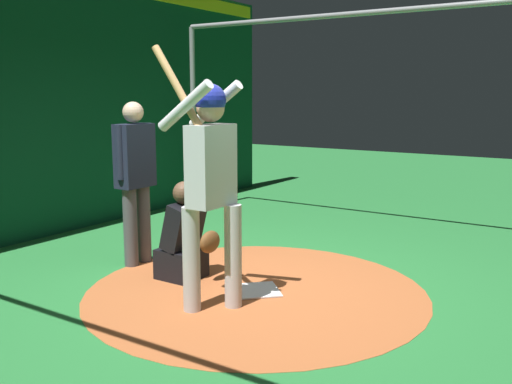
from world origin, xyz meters
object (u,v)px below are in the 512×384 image
at_px(batter, 210,173).
at_px(umpire, 135,174).
at_px(catcher, 185,240).
at_px(home_plate, 256,290).

xyz_separation_m(batter, umpire, (-1.48, 0.61, -0.19)).
distance_m(catcher, umpire, 0.97).
xyz_separation_m(home_plate, batter, (-0.09, -0.56, 1.17)).
bearing_deg(catcher, batter, -34.73).
distance_m(batter, catcher, 1.18).
height_order(home_plate, batter, batter).
relative_size(batter, umpire, 1.27).
distance_m(home_plate, catcher, 0.90).
bearing_deg(umpire, batter, -22.35).
bearing_deg(catcher, home_plate, 4.52).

